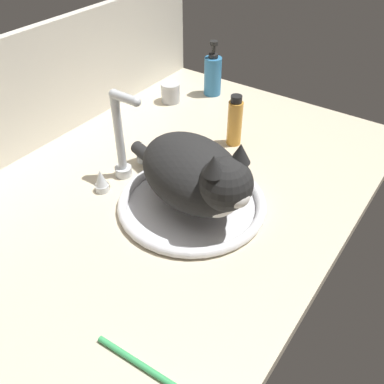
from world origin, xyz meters
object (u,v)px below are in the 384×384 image
object	(u,v)px
faucet	(122,146)
cat	(198,175)
metal_jar	(171,93)
sink_basin	(192,203)
soap_pump_bottle	(213,75)
toothbrush	(151,371)
amber_bottle	(235,122)

from	to	relation	value
faucet	cat	distance (cm)	21.46
cat	metal_jar	world-z (taller)	cat
faucet	metal_jar	bearing A→B (deg)	21.46
sink_basin	metal_jar	size ratio (longest dim) A/B	5.45
metal_jar	soap_pump_bottle	bearing A→B (deg)	-32.48
toothbrush	cat	bearing A→B (deg)	23.93
amber_bottle	sink_basin	bearing A→B (deg)	-168.06
metal_jar	soap_pump_bottle	size ratio (longest dim) A/B	0.35
soap_pump_bottle	metal_jar	bearing A→B (deg)	147.52
amber_bottle	metal_jar	xyz separation A→B (cm)	(9.64, 28.31, -3.52)
sink_basin	toothbrush	xyz separation A→B (cm)	(-34.88, -17.10, -0.35)
metal_jar	soap_pump_bottle	distance (cm)	14.54
faucet	amber_bottle	xyz separation A→B (cm)	(27.47, -13.72, -1.83)
faucet	soap_pump_bottle	xyz separation A→B (cm)	(49.04, 6.99, -1.97)
amber_bottle	soap_pump_bottle	world-z (taller)	soap_pump_bottle
amber_bottle	soap_pump_bottle	xyz separation A→B (cm)	(21.57, 20.71, -0.14)
cat	soap_pump_bottle	size ratio (longest dim) A/B	2.24
metal_jar	toothbrush	distance (cm)	88.38
toothbrush	metal_jar	bearing A→B (deg)	35.43
sink_basin	soap_pump_bottle	distance (cm)	56.01
sink_basin	metal_jar	world-z (taller)	metal_jar
metal_jar	soap_pump_bottle	xyz separation A→B (cm)	(11.93, -7.60, 3.38)
sink_basin	amber_bottle	xyz separation A→B (cm)	(27.47, 5.81, 5.56)
sink_basin	faucet	world-z (taller)	faucet
metal_jar	sink_basin	bearing A→B (deg)	-137.40
cat	soap_pump_bottle	xyz separation A→B (cm)	(49.64, 28.41, -3.27)
sink_basin	metal_jar	bearing A→B (deg)	42.60
faucet	cat	bearing A→B (deg)	-91.61
toothbrush	faucet	bearing A→B (deg)	46.40
cat	toothbrush	xyz separation A→B (cm)	(-34.27, -15.21, -9.04)
sink_basin	soap_pump_bottle	bearing A→B (deg)	28.41
metal_jar	cat	bearing A→B (deg)	-136.32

